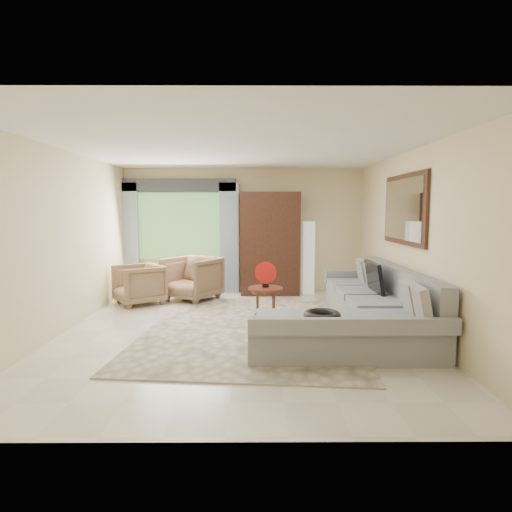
{
  "coord_description": "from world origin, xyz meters",
  "views": [
    {
      "loc": [
        0.22,
        -6.06,
        1.75
      ],
      "look_at": [
        0.25,
        0.35,
        1.05
      ],
      "focal_mm": 30.0,
      "sensor_mm": 36.0,
      "label": 1
    }
  ],
  "objects_px": {
    "sectional_sofa": "(365,314)",
    "tv_screen": "(374,277)",
    "armchair_right": "(192,278)",
    "potted_plant": "(134,282)",
    "coffee_table": "(265,304)",
    "armoire": "(270,243)",
    "armchair_left": "(139,284)",
    "floor_lamp": "(308,258)"
  },
  "relations": [
    {
      "from": "armchair_right",
      "to": "potted_plant",
      "type": "bearing_deg",
      "value": -163.41
    },
    {
      "from": "tv_screen",
      "to": "potted_plant",
      "type": "height_order",
      "value": "tv_screen"
    },
    {
      "from": "tv_screen",
      "to": "armchair_left",
      "type": "distance_m",
      "value": 4.22
    },
    {
      "from": "armchair_left",
      "to": "armoire",
      "type": "height_order",
      "value": "armoire"
    },
    {
      "from": "coffee_table",
      "to": "floor_lamp",
      "type": "height_order",
      "value": "floor_lamp"
    },
    {
      "from": "sectional_sofa",
      "to": "coffee_table",
      "type": "bearing_deg",
      "value": 154.21
    },
    {
      "from": "armchair_right",
      "to": "armoire",
      "type": "relative_size",
      "value": 0.44
    },
    {
      "from": "coffee_table",
      "to": "armoire",
      "type": "distance_m",
      "value": 2.36
    },
    {
      "from": "coffee_table",
      "to": "sectional_sofa",
      "type": "bearing_deg",
      "value": -25.79
    },
    {
      "from": "sectional_sofa",
      "to": "floor_lamp",
      "type": "bearing_deg",
      "value": 98.33
    },
    {
      "from": "armchair_right",
      "to": "tv_screen",
      "type": "bearing_deg",
      "value": 1.14
    },
    {
      "from": "tv_screen",
      "to": "coffee_table",
      "type": "height_order",
      "value": "tv_screen"
    },
    {
      "from": "armoire",
      "to": "armchair_right",
      "type": "bearing_deg",
      "value": -158.73
    },
    {
      "from": "potted_plant",
      "to": "floor_lamp",
      "type": "xyz_separation_m",
      "value": [
        3.54,
        0.33,
        0.46
      ]
    },
    {
      "from": "potted_plant",
      "to": "armoire",
      "type": "bearing_deg",
      "value": 5.7
    },
    {
      "from": "tv_screen",
      "to": "armoire",
      "type": "xyz_separation_m",
      "value": [
        -1.5,
        2.37,
        0.33
      ]
    },
    {
      "from": "coffee_table",
      "to": "potted_plant",
      "type": "relative_size",
      "value": 0.92
    },
    {
      "from": "tv_screen",
      "to": "potted_plant",
      "type": "bearing_deg",
      "value": 153.68
    },
    {
      "from": "coffee_table",
      "to": "potted_plant",
      "type": "distance_m",
      "value": 3.24
    },
    {
      "from": "armchair_right",
      "to": "potted_plant",
      "type": "height_order",
      "value": "armchair_right"
    },
    {
      "from": "sectional_sofa",
      "to": "tv_screen",
      "type": "xyz_separation_m",
      "value": [
        0.27,
        0.53,
        0.44
      ]
    },
    {
      "from": "tv_screen",
      "to": "sectional_sofa",
      "type": "bearing_deg",
      "value": -116.82
    },
    {
      "from": "armchair_left",
      "to": "potted_plant",
      "type": "xyz_separation_m",
      "value": [
        -0.28,
        0.69,
        -0.07
      ]
    },
    {
      "from": "potted_plant",
      "to": "armoire",
      "type": "distance_m",
      "value": 2.85
    },
    {
      "from": "potted_plant",
      "to": "coffee_table",
      "type": "bearing_deg",
      "value": -37.08
    },
    {
      "from": "sectional_sofa",
      "to": "tv_screen",
      "type": "distance_m",
      "value": 0.74
    },
    {
      "from": "floor_lamp",
      "to": "armoire",
      "type": "bearing_deg",
      "value": -175.71
    },
    {
      "from": "sectional_sofa",
      "to": "tv_screen",
      "type": "height_order",
      "value": "tv_screen"
    },
    {
      "from": "tv_screen",
      "to": "armchair_right",
      "type": "bearing_deg",
      "value": 149.64
    },
    {
      "from": "tv_screen",
      "to": "coffee_table",
      "type": "relative_size",
      "value": 1.36
    },
    {
      "from": "coffee_table",
      "to": "potted_plant",
      "type": "height_order",
      "value": "potted_plant"
    },
    {
      "from": "sectional_sofa",
      "to": "potted_plant",
      "type": "height_order",
      "value": "sectional_sofa"
    },
    {
      "from": "tv_screen",
      "to": "armoire",
      "type": "height_order",
      "value": "armoire"
    },
    {
      "from": "sectional_sofa",
      "to": "armchair_right",
      "type": "height_order",
      "value": "sectional_sofa"
    },
    {
      "from": "potted_plant",
      "to": "armoire",
      "type": "xyz_separation_m",
      "value": [
        2.74,
        0.27,
        0.76
      ]
    },
    {
      "from": "floor_lamp",
      "to": "armchair_left",
      "type": "bearing_deg",
      "value": -162.55
    },
    {
      "from": "sectional_sofa",
      "to": "armchair_left",
      "type": "distance_m",
      "value": 4.17
    },
    {
      "from": "armoire",
      "to": "floor_lamp",
      "type": "height_order",
      "value": "armoire"
    },
    {
      "from": "coffee_table",
      "to": "armchair_left",
      "type": "bearing_deg",
      "value": 151.36
    },
    {
      "from": "coffee_table",
      "to": "armoire",
      "type": "bearing_deg",
      "value": 86.13
    },
    {
      "from": "tv_screen",
      "to": "potted_plant",
      "type": "distance_m",
      "value": 4.75
    },
    {
      "from": "potted_plant",
      "to": "tv_screen",
      "type": "bearing_deg",
      "value": -26.32
    }
  ]
}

